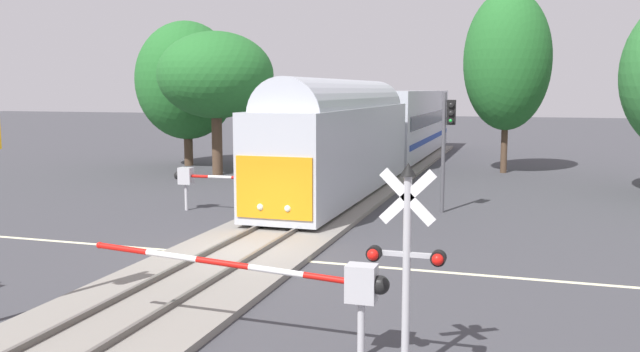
% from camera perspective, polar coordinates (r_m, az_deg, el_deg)
% --- Properties ---
extents(ground_plane, '(220.00, 220.00, 0.00)m').
position_cam_1_polar(ground_plane, '(20.32, -6.86, -6.86)').
color(ground_plane, '#3D3D42').
extents(road_centre_stripe, '(44.00, 0.20, 0.01)m').
position_cam_1_polar(road_centre_stripe, '(20.32, -6.86, -6.85)').
color(road_centre_stripe, beige).
rests_on(road_centre_stripe, ground).
extents(railway_track, '(4.40, 80.00, 0.32)m').
position_cam_1_polar(railway_track, '(20.30, -6.86, -6.60)').
color(railway_track, gray).
rests_on(railway_track, ground).
extents(commuter_train, '(3.04, 38.65, 5.16)m').
position_cam_1_polar(commuter_train, '(39.55, 5.41, 4.21)').
color(commuter_train, '#B2B7C1').
rests_on(commuter_train, railway_track).
extents(crossing_gate_near, '(6.24, 0.40, 1.84)m').
position_cam_1_polar(crossing_gate_near, '(12.59, 0.29, -9.02)').
color(crossing_gate_near, '#B7B7BC').
rests_on(crossing_gate_near, ground).
extents(crossing_signal_mast, '(1.36, 0.44, 3.78)m').
position_cam_1_polar(crossing_signal_mast, '(11.44, 7.46, -6.22)').
color(crossing_signal_mast, '#B2B2B7').
rests_on(crossing_signal_mast, ground).
extents(crossing_gate_far, '(5.81, 0.40, 1.80)m').
position_cam_1_polar(crossing_gate_far, '(27.74, -10.33, -0.16)').
color(crossing_gate_far, '#B7B7BC').
rests_on(crossing_gate_far, ground).
extents(traffic_signal_far_side, '(0.53, 0.38, 4.90)m').
position_cam_1_polar(traffic_signal_far_side, '(27.21, 10.91, 3.70)').
color(traffic_signal_far_side, '#4C4C51').
rests_on(traffic_signal_far_side, ground).
extents(oak_behind_train, '(6.74, 6.74, 8.37)m').
position_cam_1_polar(oak_behind_train, '(39.35, -8.98, 8.56)').
color(oak_behind_train, '#4C3828').
rests_on(oak_behind_train, ground).
extents(pine_left_background, '(6.63, 6.63, 9.44)m').
position_cam_1_polar(pine_left_background, '(44.56, -11.41, 8.05)').
color(pine_left_background, '#4C3828').
rests_on(pine_left_background, ground).
extents(elm_centre_background, '(5.13, 5.13, 10.87)m').
position_cam_1_polar(elm_centre_background, '(41.40, 15.83, 9.54)').
color(elm_centre_background, '#4C3828').
rests_on(elm_centre_background, ground).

